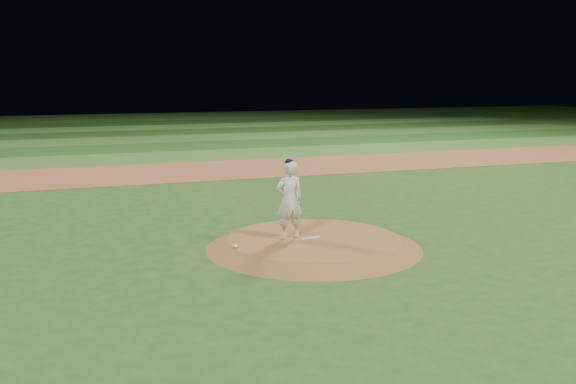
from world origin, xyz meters
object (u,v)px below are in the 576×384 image
Objects in this scene: pitching_rubber at (311,238)px; pitcher_on_mound at (289,200)px; rosin_bag at (236,246)px; pitchers_mound at (314,243)px.

pitcher_on_mound reaches higher than pitching_rubber.
pitcher_on_mound is (1.52, 0.42, 0.97)m from rosin_bag.
pitching_rubber is at bearing -170.21° from pitchers_mound.
rosin_bag is 0.06× the size of pitcher_on_mound.
rosin_bag reaches higher than pitchers_mound.
pitching_rubber is at bearing -21.13° from pitcher_on_mound.
pitcher_on_mound reaches higher than rosin_bag.
pitcher_on_mound is at bearing 163.13° from pitchers_mound.
pitching_rubber is (-0.09, -0.02, 0.14)m from pitchers_mound.
pitcher_on_mound reaches higher than pitchers_mound.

